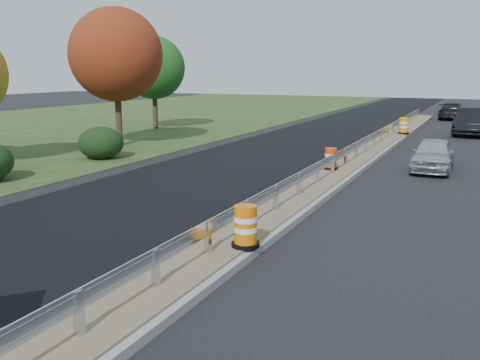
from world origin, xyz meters
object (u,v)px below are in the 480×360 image
at_px(barrel_median_far, 404,126).
at_px(barrel_median_mid, 331,159).
at_px(barrel_median_near, 246,227).
at_px(car_dark_mid, 472,121).
at_px(car_dark_far, 452,111).
at_px(car_silver, 433,155).

bearing_deg(barrel_median_far, barrel_median_mid, -93.51).
distance_m(barrel_median_near, barrel_median_far, 23.67).
bearing_deg(car_dark_mid, car_dark_far, 103.50).
height_order(barrel_median_mid, car_silver, car_silver).
height_order(barrel_median_near, barrel_median_mid, barrel_median_near).
distance_m(barrel_median_mid, car_silver, 4.48).
relative_size(barrel_median_near, barrel_median_far, 0.94).
bearing_deg(barrel_median_mid, barrel_median_far, 86.49).
distance_m(barrel_median_near, car_silver, 13.01).
height_order(barrel_median_mid, barrel_median_far, barrel_median_far).
bearing_deg(barrel_median_far, car_dark_far, 82.76).
relative_size(barrel_median_near, car_dark_far, 0.19).
bearing_deg(barrel_median_near, barrel_median_mid, 94.78).
distance_m(barrel_median_far, car_silver, 11.29).
height_order(barrel_median_near, barrel_median_far, barrel_median_far).
bearing_deg(car_dark_mid, barrel_median_mid, -101.26).
bearing_deg(barrel_median_mid, car_dark_mid, 74.67).
height_order(barrel_median_far, car_dark_far, car_dark_far).
distance_m(barrel_median_near, car_dark_mid, 27.10).
relative_size(car_silver, car_dark_far, 0.79).
height_order(car_dark_mid, car_dark_far, car_dark_mid).
bearing_deg(barrel_median_mid, car_silver, 37.08).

